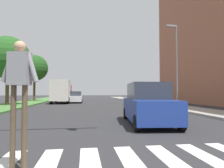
# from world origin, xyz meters

# --- Properties ---
(ground_plane) EXTENTS (140.00, 140.00, 0.00)m
(ground_plane) POSITION_xyz_m (0.00, 30.00, 0.00)
(ground_plane) COLOR #2D2D30
(crosswalk) EXTENTS (7.65, 2.20, 0.01)m
(crosswalk) POSITION_xyz_m (0.00, 8.23, 0.00)
(crosswalk) COLOR silver
(crosswalk) RESTS_ON ground_plane
(median_strip) EXTENTS (4.30, 64.00, 0.15)m
(median_strip) POSITION_xyz_m (-7.90, 28.00, 0.07)
(median_strip) COLOR #477A38
(median_strip) RESTS_ON ground_plane
(tree_far) EXTENTS (4.59, 4.59, 7.40)m
(tree_far) POSITION_xyz_m (-8.34, 26.46, 5.24)
(tree_far) COLOR #4C3823
(tree_far) RESTS_ON median_strip
(tree_distant) EXTENTS (4.18, 4.18, 7.33)m
(tree_distant) POSITION_xyz_m (-8.07, 36.94, 5.37)
(tree_distant) COLOR #4C3823
(tree_distant) RESTS_ON median_strip
(sidewalk_right) EXTENTS (3.00, 64.00, 0.15)m
(sidewalk_right) POSITION_xyz_m (8.67, 28.00, 0.07)
(sidewalk_right) COLOR #9E9991
(sidewalk_right) RESTS_ON ground_plane
(street_lamp_right) EXTENTS (1.02, 0.24, 7.50)m
(street_lamp_right) POSITION_xyz_m (8.08, 20.76, 4.59)
(street_lamp_right) COLOR slate
(street_lamp_right) RESTS_ON sidewalk_right
(pedestrian_performer) EXTENTS (0.75, 0.32, 2.49)m
(pedestrian_performer) POSITION_xyz_m (-1.34, 7.79, 1.66)
(pedestrian_performer) COLOR brown
(pedestrian_performer) RESTS_ON ground_plane
(suv_crossing) EXTENTS (2.36, 4.76, 1.97)m
(suv_crossing) POSITION_xyz_m (2.93, 13.15, 0.93)
(suv_crossing) COLOR navy
(suv_crossing) RESTS_ON ground_plane
(sedan_midblock) EXTENTS (1.90, 4.42, 1.62)m
(sedan_midblock) POSITION_xyz_m (-1.35, 32.52, 0.76)
(sedan_midblock) COLOR silver
(sedan_midblock) RESTS_ON ground_plane
(sedan_distant) EXTENTS (1.82, 4.02, 1.75)m
(sedan_distant) POSITION_xyz_m (-3.17, 42.42, 0.80)
(sedan_distant) COLOR black
(sedan_distant) RESTS_ON ground_plane
(sedan_far_horizon) EXTENTS (1.92, 4.26, 1.70)m
(sedan_far_horizon) POSITION_xyz_m (-3.20, 51.56, 0.79)
(sedan_far_horizon) COLOR #474C51
(sedan_far_horizon) RESTS_ON ground_plane
(truck_box_delivery) EXTENTS (2.40, 6.20, 3.10)m
(truck_box_delivery) POSITION_xyz_m (-3.23, 31.71, 1.63)
(truck_box_delivery) COLOR maroon
(truck_box_delivery) RESTS_ON ground_plane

